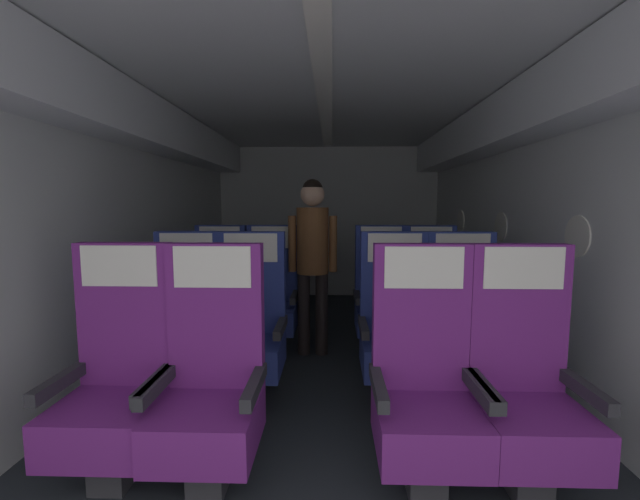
# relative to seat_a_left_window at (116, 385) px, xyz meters

# --- Properties ---
(ground) EXTENTS (3.43, 6.17, 0.02)m
(ground) POSITION_rel_seat_a_left_window_xyz_m (0.97, 1.28, -0.48)
(ground) COLOR #23282D
(fuselage_shell) EXTENTS (3.31, 5.82, 2.23)m
(fuselage_shell) POSITION_rel_seat_a_left_window_xyz_m (0.98, 1.54, 1.12)
(fuselage_shell) COLOR silver
(fuselage_shell) RESTS_ON ground
(seat_a_left_window) EXTENTS (0.50, 0.48, 1.15)m
(seat_a_left_window) POSITION_rel_seat_a_left_window_xyz_m (0.00, 0.00, 0.00)
(seat_a_left_window) COLOR #38383D
(seat_a_left_window) RESTS_ON ground
(seat_a_left_aisle) EXTENTS (0.50, 0.48, 1.15)m
(seat_a_left_aisle) POSITION_rel_seat_a_left_window_xyz_m (0.46, -0.02, 0.00)
(seat_a_left_aisle) COLOR #38383D
(seat_a_left_aisle) RESTS_ON ground
(seat_a_right_aisle) EXTENTS (0.50, 0.48, 1.15)m
(seat_a_right_aisle) POSITION_rel_seat_a_left_window_xyz_m (1.94, -0.01, 0.00)
(seat_a_right_aisle) COLOR #38383D
(seat_a_right_aisle) RESTS_ON ground
(seat_a_right_window) EXTENTS (0.50, 0.48, 1.15)m
(seat_a_right_window) POSITION_rel_seat_a_left_window_xyz_m (1.47, -0.01, 0.00)
(seat_a_right_window) COLOR #38383D
(seat_a_right_window) RESTS_ON ground
(seat_b_left_window) EXTENTS (0.50, 0.48, 1.15)m
(seat_b_left_window) POSITION_rel_seat_a_left_window_xyz_m (0.01, 0.89, 0.00)
(seat_b_left_window) COLOR #38383D
(seat_b_left_window) RESTS_ON ground
(seat_b_left_aisle) EXTENTS (0.50, 0.48, 1.15)m
(seat_b_left_aisle) POSITION_rel_seat_a_left_window_xyz_m (0.47, 0.88, 0.00)
(seat_b_left_aisle) COLOR #38383D
(seat_b_left_aisle) RESTS_ON ground
(seat_b_right_aisle) EXTENTS (0.50, 0.48, 1.15)m
(seat_b_right_aisle) POSITION_rel_seat_a_left_window_xyz_m (1.94, 0.90, 0.00)
(seat_b_right_aisle) COLOR #38383D
(seat_b_right_aisle) RESTS_ON ground
(seat_b_right_window) EXTENTS (0.50, 0.48, 1.15)m
(seat_b_right_window) POSITION_rel_seat_a_left_window_xyz_m (1.47, 0.90, 0.00)
(seat_b_right_window) COLOR #38383D
(seat_b_right_window) RESTS_ON ground
(seat_c_left_window) EXTENTS (0.50, 0.48, 1.15)m
(seat_c_left_window) POSITION_rel_seat_a_left_window_xyz_m (-0.00, 1.79, 0.00)
(seat_c_left_window) COLOR #38383D
(seat_c_left_window) RESTS_ON ground
(seat_c_left_aisle) EXTENTS (0.50, 0.48, 1.15)m
(seat_c_left_aisle) POSITION_rel_seat_a_left_window_xyz_m (0.48, 1.81, 0.00)
(seat_c_left_aisle) COLOR #38383D
(seat_c_left_aisle) RESTS_ON ground
(seat_c_right_aisle) EXTENTS (0.50, 0.48, 1.15)m
(seat_c_right_aisle) POSITION_rel_seat_a_left_window_xyz_m (1.94, 1.81, 0.00)
(seat_c_right_aisle) COLOR #38383D
(seat_c_right_aisle) RESTS_ON ground
(seat_c_right_window) EXTENTS (0.50, 0.48, 1.15)m
(seat_c_right_window) POSITION_rel_seat_a_left_window_xyz_m (1.49, 1.81, 0.00)
(seat_c_right_window) COLOR #38383D
(seat_c_right_window) RESTS_ON ground
(flight_attendant) EXTENTS (0.43, 0.28, 1.56)m
(flight_attendant) POSITION_rel_seat_a_left_window_xyz_m (0.87, 1.72, 0.48)
(flight_attendant) COLOR black
(flight_attendant) RESTS_ON ground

